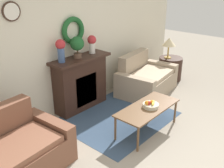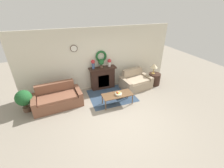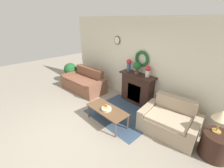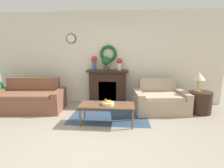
{
  "view_description": "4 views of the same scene",
  "coord_description": "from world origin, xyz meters",
  "px_view_note": "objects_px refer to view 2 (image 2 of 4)",
  "views": [
    {
      "loc": [
        -2.98,
        -1.06,
        2.44
      ],
      "look_at": [
        -0.13,
        1.44,
        0.83
      ],
      "focal_mm": 42.0,
      "sensor_mm": 36.0,
      "label": 1
    },
    {
      "loc": [
        -1.69,
        -3.49,
        3.53
      ],
      "look_at": [
        0.09,
        1.23,
        0.79
      ],
      "focal_mm": 24.0,
      "sensor_mm": 36.0,
      "label": 2
    },
    {
      "loc": [
        2.74,
        -1.21,
        2.63
      ],
      "look_at": [
        -0.23,
        1.58,
        0.84
      ],
      "focal_mm": 24.0,
      "sensor_mm": 36.0,
      "label": 3
    },
    {
      "loc": [
        0.64,
        -2.62,
        1.61
      ],
      "look_at": [
        0.27,
        1.62,
        0.77
      ],
      "focal_mm": 28.0,
      "sensor_mm": 36.0,
      "label": 4
    }
  ],
  "objects_px": {
    "vase_on_mantel_right": "(109,62)",
    "vase_on_mantel_left": "(93,63)",
    "couch_left": "(58,99)",
    "potted_plant_on_mantel": "(101,62)",
    "side_table_by_loveseat": "(154,79)",
    "table_lamp": "(154,66)",
    "fruit_bowl": "(118,94)",
    "potted_plant_floor_by_couch": "(24,99)",
    "loveseat_right": "(135,82)",
    "fireplace": "(103,78)",
    "coffee_table": "(117,95)"
  },
  "relations": [
    {
      "from": "vase_on_mantel_right",
      "to": "vase_on_mantel_left",
      "type": "bearing_deg",
      "value": 180.0
    },
    {
      "from": "couch_left",
      "to": "vase_on_mantel_right",
      "type": "height_order",
      "value": "vase_on_mantel_right"
    },
    {
      "from": "couch_left",
      "to": "potted_plant_on_mantel",
      "type": "height_order",
      "value": "potted_plant_on_mantel"
    },
    {
      "from": "side_table_by_loveseat",
      "to": "vase_on_mantel_right",
      "type": "relative_size",
      "value": 1.62
    },
    {
      "from": "side_table_by_loveseat",
      "to": "vase_on_mantel_left",
      "type": "distance_m",
      "value": 3.06
    },
    {
      "from": "couch_left",
      "to": "table_lamp",
      "type": "xyz_separation_m",
      "value": [
        4.42,
        0.22,
        0.64
      ]
    },
    {
      "from": "side_table_by_loveseat",
      "to": "vase_on_mantel_left",
      "type": "relative_size",
      "value": 1.4
    },
    {
      "from": "table_lamp",
      "to": "vase_on_mantel_right",
      "type": "distance_m",
      "value": 2.12
    },
    {
      "from": "couch_left",
      "to": "potted_plant_on_mantel",
      "type": "bearing_deg",
      "value": 14.84
    },
    {
      "from": "potted_plant_on_mantel",
      "to": "side_table_by_loveseat",
      "type": "bearing_deg",
      "value": -12.16
    },
    {
      "from": "table_lamp",
      "to": "vase_on_mantel_left",
      "type": "xyz_separation_m",
      "value": [
        -2.78,
        0.5,
        0.32
      ]
    },
    {
      "from": "fruit_bowl",
      "to": "vase_on_mantel_left",
      "type": "distance_m",
      "value": 1.76
    },
    {
      "from": "potted_plant_floor_by_couch",
      "to": "potted_plant_on_mantel",
      "type": "bearing_deg",
      "value": 11.98
    },
    {
      "from": "couch_left",
      "to": "fruit_bowl",
      "type": "relative_size",
      "value": 7.02
    },
    {
      "from": "vase_on_mantel_left",
      "to": "vase_on_mantel_right",
      "type": "height_order",
      "value": "vase_on_mantel_left"
    },
    {
      "from": "table_lamp",
      "to": "vase_on_mantel_right",
      "type": "bearing_deg",
      "value": 166.19
    },
    {
      "from": "couch_left",
      "to": "potted_plant_floor_by_couch",
      "type": "bearing_deg",
      "value": 172.8
    },
    {
      "from": "vase_on_mantel_right",
      "to": "loveseat_right",
      "type": "bearing_deg",
      "value": -25.46
    },
    {
      "from": "table_lamp",
      "to": "potted_plant_on_mantel",
      "type": "distance_m",
      "value": 2.5
    },
    {
      "from": "fireplace",
      "to": "couch_left",
      "type": "xyz_separation_m",
      "value": [
        -2.04,
        -0.72,
        -0.22
      ]
    },
    {
      "from": "fireplace",
      "to": "potted_plant_on_mantel",
      "type": "distance_m",
      "value": 0.75
    },
    {
      "from": "fruit_bowl",
      "to": "vase_on_mantel_left",
      "type": "bearing_deg",
      "value": 110.81
    },
    {
      "from": "loveseat_right",
      "to": "potted_plant_on_mantel",
      "type": "height_order",
      "value": "potted_plant_on_mantel"
    },
    {
      "from": "couch_left",
      "to": "table_lamp",
      "type": "height_order",
      "value": "table_lamp"
    },
    {
      "from": "table_lamp",
      "to": "potted_plant_on_mantel",
      "type": "relative_size",
      "value": 1.25
    },
    {
      "from": "side_table_by_loveseat",
      "to": "fireplace",
      "type": "bearing_deg",
      "value": 167.28
    },
    {
      "from": "loveseat_right",
      "to": "coffee_table",
      "type": "distance_m",
      "value": 1.6
    },
    {
      "from": "coffee_table",
      "to": "loveseat_right",
      "type": "bearing_deg",
      "value": 35.53
    },
    {
      "from": "fireplace",
      "to": "table_lamp",
      "type": "distance_m",
      "value": 2.46
    },
    {
      "from": "fireplace",
      "to": "loveseat_right",
      "type": "relative_size",
      "value": 0.84
    },
    {
      "from": "fireplace",
      "to": "table_lamp",
      "type": "height_order",
      "value": "table_lamp"
    },
    {
      "from": "fireplace",
      "to": "fruit_bowl",
      "type": "height_order",
      "value": "fireplace"
    },
    {
      "from": "fireplace",
      "to": "couch_left",
      "type": "bearing_deg",
      "value": -160.57
    },
    {
      "from": "vase_on_mantel_left",
      "to": "potted_plant_floor_by_couch",
      "type": "bearing_deg",
      "value": -166.14
    },
    {
      "from": "table_lamp",
      "to": "potted_plant_floor_by_couch",
      "type": "xyz_separation_m",
      "value": [
        -5.52,
        -0.17,
        -0.4
      ]
    },
    {
      "from": "vase_on_mantel_left",
      "to": "potted_plant_floor_by_couch",
      "type": "distance_m",
      "value": 2.92
    },
    {
      "from": "side_table_by_loveseat",
      "to": "table_lamp",
      "type": "relative_size",
      "value": 1.14
    },
    {
      "from": "fireplace",
      "to": "side_table_by_loveseat",
      "type": "height_order",
      "value": "fireplace"
    },
    {
      "from": "loveseat_right",
      "to": "potted_plant_floor_by_couch",
      "type": "height_order",
      "value": "potted_plant_floor_by_couch"
    },
    {
      "from": "loveseat_right",
      "to": "side_table_by_loveseat",
      "type": "bearing_deg",
      "value": -9.28
    },
    {
      "from": "vase_on_mantel_left",
      "to": "coffee_table",
      "type": "bearing_deg",
      "value": -69.55
    },
    {
      "from": "vase_on_mantel_left",
      "to": "potted_plant_on_mantel",
      "type": "height_order",
      "value": "vase_on_mantel_left"
    },
    {
      "from": "loveseat_right",
      "to": "vase_on_mantel_left",
      "type": "distance_m",
      "value": 2.14
    },
    {
      "from": "table_lamp",
      "to": "coffee_table",
      "type": "bearing_deg",
      "value": -157.08
    },
    {
      "from": "fruit_bowl",
      "to": "potted_plant_on_mantel",
      "type": "distance_m",
      "value": 1.67
    },
    {
      "from": "fireplace",
      "to": "potted_plant_on_mantel",
      "type": "xyz_separation_m",
      "value": [
        -0.05,
        -0.01,
        0.75
      ]
    },
    {
      "from": "potted_plant_floor_by_couch",
      "to": "fruit_bowl",
      "type": "bearing_deg",
      "value": -13.7
    },
    {
      "from": "loveseat_right",
      "to": "vase_on_mantel_left",
      "type": "bearing_deg",
      "value": 156.77
    },
    {
      "from": "fireplace",
      "to": "vase_on_mantel_right",
      "type": "relative_size",
      "value": 3.5
    },
    {
      "from": "table_lamp",
      "to": "vase_on_mantel_left",
      "type": "height_order",
      "value": "vase_on_mantel_left"
    }
  ]
}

